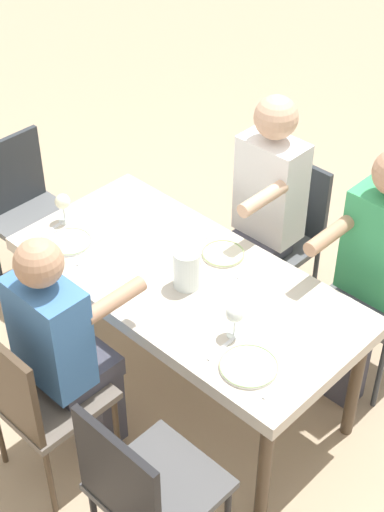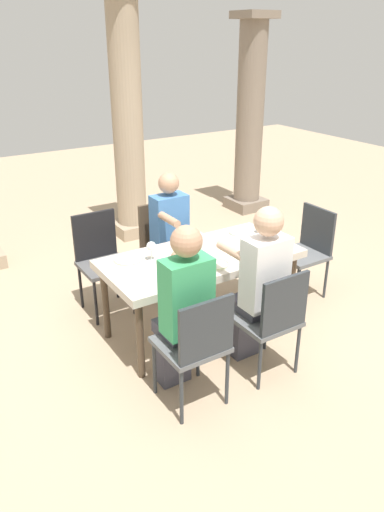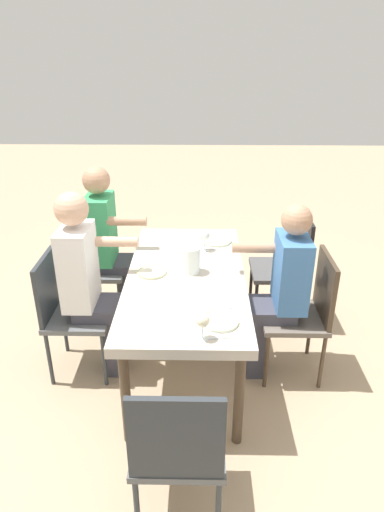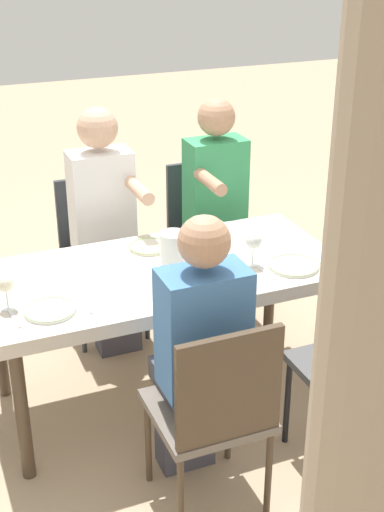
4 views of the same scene
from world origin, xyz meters
TOP-DOWN VIEW (x-y plane):
  - ground_plane at (0.00, 0.00)m, footprint 16.00×16.00m
  - dining_table at (0.00, 0.00)m, footprint 1.70×0.82m
  - chair_west_north at (-0.58, 0.83)m, footprint 0.44×0.44m
  - chair_mid_north at (0.10, 0.83)m, footprint 0.44×0.44m
  - chair_mid_south at (0.10, -0.83)m, footprint 0.44×0.44m
  - chair_head_east at (1.27, 0.00)m, footprint 0.44×0.44m
  - diner_woman_green at (0.09, 0.64)m, footprint 0.35×0.49m
  - diner_man_white at (0.09, -0.66)m, footprint 0.35×0.50m
  - diner_guest_third at (-0.58, -0.64)m, footprint 0.35×0.50m
  - plate_0 at (-0.58, 0.23)m, footprint 0.24×0.24m
  - wine_glass_0 at (-0.41, 0.13)m, footprint 0.08×0.08m
  - fork_0 at (-0.73, 0.23)m, footprint 0.02×0.17m
  - spoon_0 at (-0.43, 0.23)m, footprint 0.02×0.17m
  - plate_1 at (-0.01, -0.24)m, footprint 0.20×0.20m
  - fork_1 at (-0.16, -0.24)m, footprint 0.03×0.17m
  - spoon_1 at (0.14, -0.24)m, footprint 0.03×0.17m
  - plate_2 at (0.59, 0.21)m, footprint 0.22×0.22m
  - wine_glass_2 at (0.75, 0.11)m, footprint 0.08×0.08m
  - fork_2 at (0.44, 0.21)m, footprint 0.03×0.17m
  - spoon_2 at (0.74, 0.21)m, footprint 0.03×0.17m
  - water_pitcher at (-0.04, 0.04)m, footprint 0.13×0.13m

SIDE VIEW (x-z plane):
  - ground_plane at x=0.00m, z-range 0.00..0.00m
  - chair_head_east at x=1.27m, z-range 0.06..0.97m
  - chair_mid_south at x=0.10m, z-range 0.07..0.97m
  - chair_mid_north at x=0.10m, z-range 0.07..0.99m
  - chair_west_north at x=-0.58m, z-range 0.07..1.02m
  - dining_table at x=0.00m, z-range 0.30..1.03m
  - diner_woman_green at x=0.09m, z-range 0.04..1.32m
  - diner_guest_third at x=-0.58m, z-range 0.05..1.40m
  - diner_man_white at x=0.09m, z-range 0.05..1.41m
  - fork_0 at x=-0.73m, z-range 0.73..0.74m
  - spoon_0 at x=-0.43m, z-range 0.73..0.74m
  - fork_1 at x=-0.16m, z-range 0.73..0.74m
  - spoon_1 at x=0.14m, z-range 0.73..0.74m
  - fork_2 at x=0.44m, z-range 0.73..0.74m
  - spoon_2 at x=0.74m, z-range 0.73..0.74m
  - plate_0 at x=-0.58m, z-range 0.73..0.75m
  - plate_2 at x=0.59m, z-range 0.73..0.75m
  - plate_1 at x=-0.01m, z-range 0.73..0.75m
  - water_pitcher at x=-0.04m, z-range 0.72..0.91m
  - wine_glass_2 at x=0.75m, z-range 0.77..0.93m
  - wine_glass_0 at x=-0.41m, z-range 0.77..0.94m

